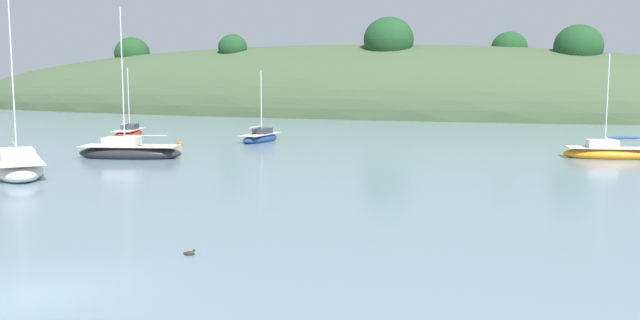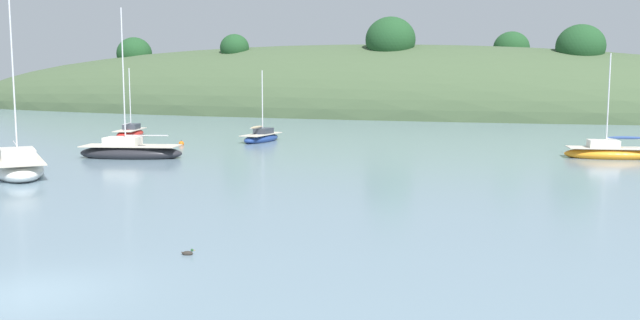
# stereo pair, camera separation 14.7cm
# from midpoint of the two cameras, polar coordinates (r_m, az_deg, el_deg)

# --- Properties ---
(ground_plane) EXTENTS (400.00, 400.00, 0.00)m
(ground_plane) POSITION_cam_midpoint_polar(r_m,az_deg,el_deg) (19.33, -22.87, -10.31)
(ground_plane) COLOR slate
(far_shoreline_hill) EXTENTS (150.00, 36.00, 24.35)m
(far_shoreline_hill) POSITION_cam_midpoint_polar(r_m,az_deg,el_deg) (107.66, 0.74, 4.08)
(far_shoreline_hill) COLOR #425638
(far_shoreline_hill) RESTS_ON ground
(sailboat_red_portside) EXTENTS (7.57, 4.39, 10.41)m
(sailboat_red_portside) POSITION_cam_midpoint_polar(r_m,az_deg,el_deg) (48.65, -15.71, 0.67)
(sailboat_red_portside) COLOR #232328
(sailboat_red_portside) RESTS_ON ground
(sailboat_grey_yawl) EXTENTS (3.69, 5.87, 6.54)m
(sailboat_grey_yawl) POSITION_cam_midpoint_polar(r_m,az_deg,el_deg) (65.80, -15.72, 2.18)
(sailboat_grey_yawl) COLOR red
(sailboat_grey_yawl) RESTS_ON ground
(sailboat_black_sloop) EXTENTS (6.39, 3.29, 7.34)m
(sailboat_black_sloop) POSITION_cam_midpoint_polar(r_m,az_deg,el_deg) (50.76, 22.87, 0.58)
(sailboat_black_sloop) COLOR orange
(sailboat_black_sloop) RESTS_ON ground
(sailboat_yellow_far) EXTENTS (1.86, 5.37, 6.26)m
(sailboat_yellow_far) POSITION_cam_midpoint_polar(r_m,az_deg,el_deg) (58.95, -5.07, 1.89)
(sailboat_yellow_far) COLOR navy
(sailboat_yellow_far) RESTS_ON ground
(sailboat_blue_center) EXTENTS (7.76, 7.25, 10.62)m
(sailboat_blue_center) POSITION_cam_midpoint_polar(r_m,az_deg,el_deg) (42.26, -24.06, -0.55)
(sailboat_blue_center) COLOR white
(sailboat_blue_center) RESTS_ON ground
(mooring_buoy_outer) EXTENTS (0.44, 0.44, 0.54)m
(mooring_buoy_outer) POSITION_cam_midpoint_polar(r_m,az_deg,el_deg) (56.66, -11.66, 1.34)
(mooring_buoy_outer) COLOR orange
(mooring_buoy_outer) RESTS_ON ground
(duck_straggler) EXTENTS (0.42, 0.28, 0.24)m
(duck_straggler) POSITION_cam_midpoint_polar(r_m,az_deg,el_deg) (22.00, -11.02, -7.66)
(duck_straggler) COLOR #2D2823
(duck_straggler) RESTS_ON ground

